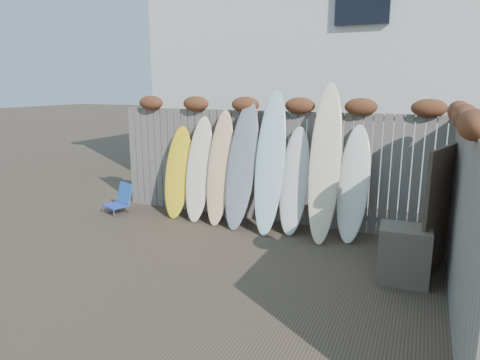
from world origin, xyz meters
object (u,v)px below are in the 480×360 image
at_px(beach_chair, 120,199).
at_px(lattice_panel, 439,212).
at_px(wooden_crate, 404,254).
at_px(surfboard_0, 178,172).

distance_m(beach_chair, lattice_panel, 5.65).
height_order(wooden_crate, surfboard_0, surfboard_0).
relative_size(lattice_panel, surfboard_0, 0.96).
bearing_deg(beach_chair, lattice_panel, -5.97).
bearing_deg(wooden_crate, beach_chair, 169.12).
xyz_separation_m(beach_chair, surfboard_0, (1.15, 0.29, 0.58)).
bearing_deg(surfboard_0, lattice_panel, -16.78).
bearing_deg(beach_chair, wooden_crate, -10.88).
bearing_deg(lattice_panel, wooden_crate, -113.90).
bearing_deg(beach_chair, surfboard_0, 14.28).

